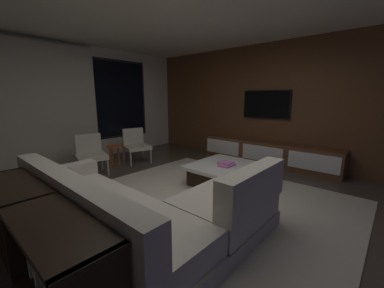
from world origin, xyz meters
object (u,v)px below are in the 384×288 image
Objects in this scene: side_stool at (114,150)px; console_table_behind_couch at (35,237)px; media_console at (268,154)px; coffee_table at (227,174)px; book_stack_on_coffee_table at (226,164)px; accent_chair_near_window at (136,143)px; accent_chair_by_curtain at (90,152)px; sectional_couch at (139,214)px; mounted_tv at (266,104)px.

console_table_behind_couch is (-2.20, -2.56, 0.04)m from side_stool.
media_console is 1.48× the size of console_table_behind_couch.
book_stack_on_coffee_table reaches higher than coffee_table.
accent_chair_by_curtain is (-1.12, -0.06, 0.00)m from accent_chair_near_window.
coffee_table is 0.37× the size of media_console.
accent_chair_near_window and accent_chair_by_curtain have the same top height.
media_console is (2.94, -2.41, -0.18)m from accent_chair_by_curtain.
accent_chair_by_curtain is at bearing 74.53° from sectional_couch.
accent_chair_near_window is at bearing 42.52° from console_table_behind_couch.
console_table_behind_couch reaches higher than book_stack_on_coffee_table.
accent_chair_near_window is (-0.14, 2.47, 0.25)m from coffee_table.
accent_chair_by_curtain is at bearing 140.73° from media_console.
console_table_behind_couch is at bearing -179.11° from book_stack_on_coffee_table.
media_console is at bearing -132.38° from mounted_tv.
accent_chair_by_curtain is at bearing 56.46° from console_table_behind_couch.
coffee_table is at bearing -86.75° from accent_chair_near_window.
console_table_behind_couch reaches higher than media_console.
sectional_couch is at bearing -105.47° from accent_chair_by_curtain.
coffee_table is 0.55× the size of console_table_behind_couch.
sectional_couch reaches higher than accent_chair_by_curtain.
sectional_couch reaches higher than book_stack_on_coffee_table.
sectional_couch is at bearing -8.03° from console_table_behind_couch.
media_console is at bearing 0.62° from console_table_behind_couch.
sectional_couch is 2.98m from side_stool.
accent_chair_near_window is 1.00× the size of accent_chair_by_curtain.
coffee_table is at bearing 1.01° from console_table_behind_couch.
book_stack_on_coffee_table is 2.48m from accent_chair_near_window.
coffee_table is 1.05× the size of mounted_tv.
side_stool is at bearing 105.31° from coffee_table.
console_table_behind_couch is at bearing -177.02° from mounted_tv.
media_console is at bearing -39.27° from accent_chair_by_curtain.
side_stool is (-0.55, 0.04, -0.06)m from accent_chair_near_window.
mounted_tv reaches higher than side_stool.
accent_chair_by_curtain reaches higher than book_stack_on_coffee_table.
media_console is (3.66, 0.18, -0.04)m from sectional_couch.
mounted_tv reaches higher than coffee_table.
media_console is 4.58m from console_table_behind_couch.
mounted_tv is at bearing -48.58° from accent_chair_near_window.
mounted_tv is (3.13, -2.21, 0.92)m from accent_chair_by_curtain.
mounted_tv is at bearing 47.62° from media_console.
mounted_tv reaches higher than accent_chair_near_window.
sectional_couch is 2.27× the size of mounted_tv.
side_stool reaches higher than coffee_table.
book_stack_on_coffee_table is 2.59m from side_stool.
mounted_tv is (3.84, 0.38, 1.06)m from sectional_couch.
console_table_behind_couch is at bearing -130.72° from side_stool.
book_stack_on_coffee_table is at bearing -63.45° from accent_chair_by_curtain.
coffee_table is 2.90m from console_table_behind_couch.
accent_chair_near_window reaches higher than media_console.
coffee_table is at bearing -74.69° from side_stool.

